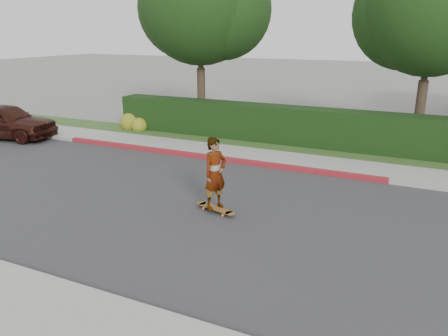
# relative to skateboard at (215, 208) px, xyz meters

# --- Properties ---
(ground) EXTENTS (120.00, 120.00, 0.00)m
(ground) POSITION_rel_skateboard_xyz_m (2.66, -0.04, -0.10)
(ground) COLOR slate
(ground) RESTS_ON ground
(road) EXTENTS (60.00, 8.00, 0.01)m
(road) POSITION_rel_skateboard_xyz_m (2.66, -0.04, -0.10)
(road) COLOR #2D2D30
(road) RESTS_ON ground
(curb_far) EXTENTS (60.00, 0.20, 0.15)m
(curb_far) POSITION_rel_skateboard_xyz_m (2.66, 4.06, -0.03)
(curb_far) COLOR #9E9E99
(curb_far) RESTS_ON ground
(curb_red_section) EXTENTS (12.00, 0.21, 0.15)m
(curb_red_section) POSITION_rel_skateboard_xyz_m (-2.34, 4.06, -0.03)
(curb_red_section) COLOR maroon
(curb_red_section) RESTS_ON ground
(sidewalk_far) EXTENTS (60.00, 1.60, 0.12)m
(sidewalk_far) POSITION_rel_skateboard_xyz_m (2.66, 4.96, -0.04)
(sidewalk_far) COLOR gray
(sidewalk_far) RESTS_ON ground
(planting_strip) EXTENTS (60.00, 1.60, 0.10)m
(planting_strip) POSITION_rel_skateboard_xyz_m (2.66, 6.56, -0.05)
(planting_strip) COLOR #2D4C1E
(planting_strip) RESTS_ON ground
(hedge) EXTENTS (15.00, 1.00, 1.50)m
(hedge) POSITION_rel_skateboard_xyz_m (-0.34, 7.16, 0.65)
(hedge) COLOR black
(hedge) RESTS_ON ground
(flowering_shrub) EXTENTS (1.40, 1.00, 0.90)m
(flowering_shrub) POSITION_rel_skateboard_xyz_m (-7.35, 6.70, 0.23)
(flowering_shrub) COLOR #2D4C19
(flowering_shrub) RESTS_ON ground
(tree_left) EXTENTS (5.99, 5.21, 8.00)m
(tree_left) POSITION_rel_skateboard_xyz_m (-4.86, 8.65, 5.16)
(tree_left) COLOR #33261C
(tree_left) RESTS_ON ground
(tree_center) EXTENTS (5.66, 4.84, 7.44)m
(tree_center) POSITION_rel_skateboard_xyz_m (4.14, 9.15, 4.80)
(tree_center) COLOR #33261C
(tree_center) RESTS_ON ground
(skateboard) EXTENTS (1.21, 0.56, 0.11)m
(skateboard) POSITION_rel_skateboard_xyz_m (0.00, 0.00, 0.00)
(skateboard) COLOR #D17B39
(skateboard) RESTS_ON ground
(skateboarder) EXTENTS (0.64, 0.76, 1.77)m
(skateboarder) POSITION_rel_skateboard_xyz_m (0.00, -0.00, 0.90)
(skateboarder) COLOR white
(skateboarder) RESTS_ON skateboard
(car_maroon) EXTENTS (4.46, 2.39, 1.44)m
(car_maroon) POSITION_rel_skateboard_xyz_m (-11.28, 3.33, 0.62)
(car_maroon) COLOR #371711
(car_maroon) RESTS_ON ground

